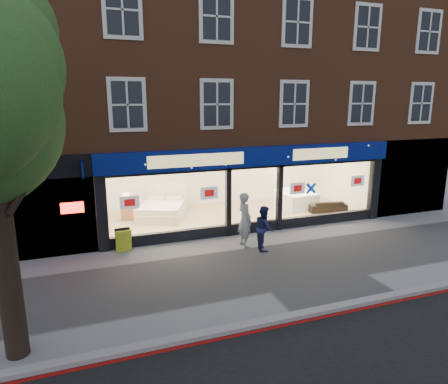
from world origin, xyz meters
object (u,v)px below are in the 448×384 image
pedestrian_grey (245,220)px  pedestrian_blue (264,228)px  mattress_stack (294,199)px  sofa (327,206)px  a_board (123,240)px  display_bed (163,209)px

pedestrian_grey → pedestrian_blue: (0.49, -0.51, -0.19)m
mattress_stack → pedestrian_grey: bearing=-137.9°
pedestrian_blue → mattress_stack: bearing=-26.7°
sofa → pedestrian_blue: pedestrian_blue is taller
mattress_stack → a_board: size_ratio=2.44×
a_board → sofa: bearing=5.2°
sofa → pedestrian_grey: bearing=36.9°
display_bed → mattress_stack: size_ratio=1.37×
display_bed → pedestrian_grey: bearing=-40.2°
pedestrian_grey → pedestrian_blue: bearing=-141.6°
mattress_stack → pedestrian_blue: (-3.51, -4.13, 0.30)m
sofa → pedestrian_blue: size_ratio=1.10×
mattress_stack → sofa: bearing=-49.1°
display_bed → pedestrian_grey: pedestrian_grey is taller
display_bed → pedestrian_blue: 5.24m
mattress_stack → pedestrian_blue: pedestrian_blue is taller
display_bed → pedestrian_grey: (2.03, -4.07, 0.51)m
mattress_stack → sofa: 1.53m
mattress_stack → display_bed: bearing=175.7°
sofa → pedestrian_grey: size_ratio=0.88×
mattress_stack → pedestrian_grey: (-4.01, -3.62, 0.49)m
mattress_stack → a_board: mattress_stack is taller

